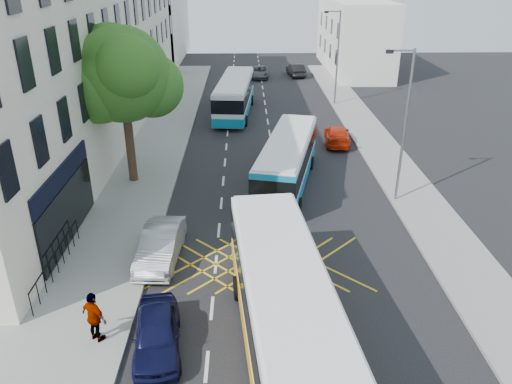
{
  "coord_description": "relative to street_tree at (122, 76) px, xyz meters",
  "views": [
    {
      "loc": [
        -1.89,
        -12.31,
        11.98
      ],
      "look_at": [
        -1.39,
        8.66,
        2.2
      ],
      "focal_mm": 35.0,
      "sensor_mm": 36.0,
      "label": 1
    }
  ],
  "objects": [
    {
      "name": "ground",
      "position": [
        8.51,
        -14.97,
        -6.29
      ],
      "size": [
        120.0,
        120.0,
        0.0
      ],
      "primitive_type": "plane",
      "color": "black",
      "rests_on": "ground"
    },
    {
      "name": "pavement_left",
      "position": [
        0.01,
        0.03,
        -6.22
      ],
      "size": [
        5.0,
        70.0,
        0.15
      ],
      "primitive_type": "cube",
      "color": "gray",
      "rests_on": "ground"
    },
    {
      "name": "pavement_right",
      "position": [
        16.01,
        0.03,
        -6.22
      ],
      "size": [
        3.0,
        70.0,
        0.15
      ],
      "primitive_type": "cube",
      "color": "gray",
      "rests_on": "ground"
    },
    {
      "name": "terrace_main",
      "position": [
        -5.49,
        9.52,
        0.46
      ],
      "size": [
        8.3,
        45.0,
        13.5
      ],
      "color": "beige",
      "rests_on": "ground"
    },
    {
      "name": "terrace_far",
      "position": [
        -5.49,
        40.03,
        -1.29
      ],
      "size": [
        8.0,
        20.0,
        10.0
      ],
      "primitive_type": "cube",
      "color": "silver",
      "rests_on": "ground"
    },
    {
      "name": "building_right",
      "position": [
        19.51,
        33.03,
        -2.29
      ],
      "size": [
        6.0,
        18.0,
        8.0
      ],
      "primitive_type": "cube",
      "color": "silver",
      "rests_on": "ground"
    },
    {
      "name": "street_tree",
      "position": [
        0.0,
        0.0,
        0.0
      ],
      "size": [
        6.3,
        5.7,
        8.8
      ],
      "color": "#382619",
      "rests_on": "pavement_left"
    },
    {
      "name": "lamp_near",
      "position": [
        14.71,
        -2.97,
        -1.68
      ],
      "size": [
        1.45,
        0.15,
        8.0
      ],
      "color": "slate",
      "rests_on": "pavement_right"
    },
    {
      "name": "lamp_far",
      "position": [
        14.71,
        17.03,
        -1.68
      ],
      "size": [
        1.45,
        0.15,
        8.0
      ],
      "color": "slate",
      "rests_on": "pavement_right"
    },
    {
      "name": "railings",
      "position": [
        -1.19,
        -9.67,
        -5.57
      ],
      "size": [
        0.08,
        5.6,
        1.14
      ],
      "primitive_type": null,
      "color": "black",
      "rests_on": "pavement_left"
    },
    {
      "name": "bus_near",
      "position": [
        7.88,
        -14.38,
        -4.59
      ],
      "size": [
        3.75,
        11.7,
        3.24
      ],
      "rotation": [
        0.0,
        0.0,
        0.1
      ],
      "color": "silver",
      "rests_on": "ground"
    },
    {
      "name": "bus_mid",
      "position": [
        9.05,
        -0.6,
        -4.81
      ],
      "size": [
        4.55,
        10.29,
        2.82
      ],
      "rotation": [
        0.0,
        0.0,
        -0.23
      ],
      "color": "silver",
      "rests_on": "ground"
    },
    {
      "name": "bus_far",
      "position": [
        5.81,
        14.42,
        -4.71
      ],
      "size": [
        3.42,
        10.88,
        3.01
      ],
      "rotation": [
        0.0,
        0.0,
        -0.09
      ],
      "color": "silver",
      "rests_on": "ground"
    },
    {
      "name": "parked_car_blue",
      "position": [
        3.61,
        -14.1,
        -5.64
      ],
      "size": [
        2.05,
        4.03,
        1.31
      ],
      "primitive_type": "imported",
      "rotation": [
        0.0,
        0.0,
        0.13
      ],
      "color": "black",
      "rests_on": "ground"
    },
    {
      "name": "parked_car_silver",
      "position": [
        2.91,
        -8.52,
        -5.56
      ],
      "size": [
        1.8,
        4.51,
        1.46
      ],
      "primitive_type": "imported",
      "rotation": [
        0.0,
        0.0,
        -0.06
      ],
      "color": "#9A9CA1",
      "rests_on": "ground"
    },
    {
      "name": "red_hatchback",
      "position": [
        13.24,
        6.59,
        -5.67
      ],
      "size": [
        2.23,
        4.47,
        1.25
      ],
      "primitive_type": "imported",
      "rotation": [
        0.0,
        0.0,
        3.03
      ],
      "color": "red",
      "rests_on": "ground"
    },
    {
      "name": "distant_car_grey",
      "position": [
        8.29,
        28.82,
        -5.68
      ],
      "size": [
        2.31,
        4.53,
        1.23
      ],
      "primitive_type": "imported",
      "rotation": [
        0.0,
        0.0,
        -0.06
      ],
      "color": "#46484E",
      "rests_on": "ground"
    },
    {
      "name": "distant_car_dark",
      "position": [
        12.49,
        29.56,
        -5.6
      ],
      "size": [
        1.99,
        4.37,
        1.39
      ],
      "primitive_type": "imported",
      "rotation": [
        0.0,
        0.0,
        3.27
      ],
      "color": "black",
      "rests_on": "ground"
    },
    {
      "name": "pedestrian_far",
      "position": [
        1.51,
        -13.77,
        -5.19
      ],
      "size": [
        1.18,
        1.01,
        1.9
      ],
      "primitive_type": "imported",
      "rotation": [
        0.0,
        0.0,
        2.55
      ],
      "color": "gray",
      "rests_on": "pavement_left"
    }
  ]
}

